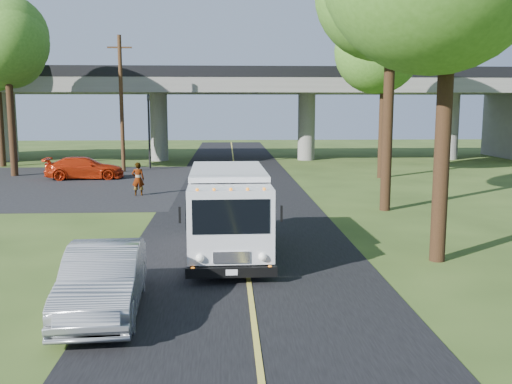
{
  "coord_description": "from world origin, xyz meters",
  "views": [
    {
      "loc": [
        -0.53,
        -14.65,
        4.42
      ],
      "look_at": [
        0.42,
        3.92,
        1.6
      ],
      "focal_mm": 40.0,
      "sensor_mm": 36.0,
      "label": 1
    }
  ],
  "objects": [
    {
      "name": "road",
      "position": [
        0.0,
        10.0,
        0.01
      ],
      "size": [
        7.0,
        90.0,
        0.02
      ],
      "primitive_type": "cube",
      "color": "black",
      "rests_on": "ground"
    },
    {
      "name": "utility_pole",
      "position": [
        -7.5,
        24.0,
        4.59
      ],
      "size": [
        1.6,
        0.26,
        9.0
      ],
      "color": "#472D19",
      "rests_on": "ground"
    },
    {
      "name": "red_sedan",
      "position": [
        -9.18,
        20.28,
        0.68
      ],
      "size": [
        4.82,
        2.33,
        1.35
      ],
      "primitive_type": "imported",
      "rotation": [
        0.0,
        0.0,
        1.67
      ],
      "color": "#B6260B",
      "rests_on": "ground"
    },
    {
      "name": "parking_lot",
      "position": [
        -11.0,
        18.0,
        0.01
      ],
      "size": [
        16.0,
        18.0,
        0.01
      ],
      "primitive_type": "cube",
      "color": "black",
      "rests_on": "ground"
    },
    {
      "name": "step_van",
      "position": [
        -0.5,
        1.94,
        1.38
      ],
      "size": [
        2.35,
        6.11,
        2.55
      ],
      "rotation": [
        0.0,
        0.0,
        0.02
      ],
      "color": "silver",
      "rests_on": "ground"
    },
    {
      "name": "lane_line",
      "position": [
        0.0,
        10.0,
        0.03
      ],
      "size": [
        0.12,
        90.0,
        0.01
      ],
      "primitive_type": "cube",
      "color": "gold",
      "rests_on": "road"
    },
    {
      "name": "silver_sedan",
      "position": [
        -3.2,
        -2.7,
        0.72
      ],
      "size": [
        1.84,
        4.49,
        1.45
      ],
      "primitive_type": "imported",
      "rotation": [
        0.0,
        0.0,
        0.07
      ],
      "color": "gray",
      "rests_on": "ground"
    },
    {
      "name": "traffic_signal",
      "position": [
        -6.0,
        26.0,
        3.2
      ],
      "size": [
        0.18,
        0.22,
        5.2
      ],
      "color": "black",
      "rests_on": "ground"
    },
    {
      "name": "ground",
      "position": [
        0.0,
        0.0,
        0.0
      ],
      "size": [
        120.0,
        120.0,
        0.0
      ],
      "primitive_type": "plane",
      "color": "#2E4318",
      "rests_on": "ground"
    },
    {
      "name": "pedestrian",
      "position": [
        -4.93,
        13.54,
        0.83
      ],
      "size": [
        0.64,
        0.44,
        1.67
      ],
      "primitive_type": "imported",
      "rotation": [
        0.0,
        0.0,
        3.22
      ],
      "color": "gray",
      "rests_on": "ground"
    },
    {
      "name": "tree_left_lot",
      "position": [
        -13.79,
        21.84,
        7.9
      ],
      "size": [
        5.6,
        5.5,
        10.5
      ],
      "color": "#382314",
      "rests_on": "ground"
    },
    {
      "name": "overpass",
      "position": [
        0.0,
        32.0,
        4.56
      ],
      "size": [
        54.0,
        10.0,
        7.3
      ],
      "color": "slate",
      "rests_on": "ground"
    },
    {
      "name": "tree_right_far",
      "position": [
        9.21,
        19.84,
        8.3
      ],
      "size": [
        5.77,
        5.67,
        10.99
      ],
      "color": "#382314",
      "rests_on": "ground"
    }
  ]
}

